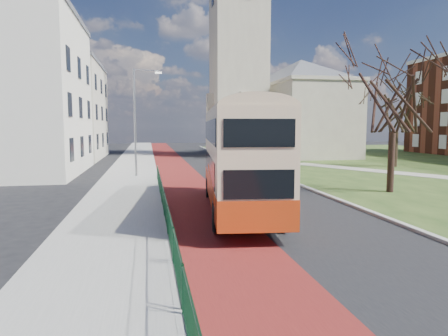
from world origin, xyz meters
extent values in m
plane|color=black|center=(0.00, 0.00, 0.00)|extent=(160.00, 160.00, 0.00)
cube|color=black|center=(1.50, 20.00, 0.01)|extent=(9.00, 120.00, 0.01)
cube|color=#591414|center=(-1.20, 20.00, 0.01)|extent=(3.40, 120.00, 0.01)
cube|color=gray|center=(-5.00, 20.00, 0.06)|extent=(4.00, 120.00, 0.12)
cube|color=#999993|center=(-3.00, 20.00, 0.07)|extent=(0.25, 120.00, 0.13)
cube|color=#999993|center=(6.10, 22.00, 0.07)|extent=(0.25, 80.00, 0.13)
cube|color=#264117|center=(26.00, 22.00, 0.02)|extent=(40.00, 80.00, 0.04)
cylinder|color=#0B321B|center=(-2.95, 4.00, 1.10)|extent=(0.04, 24.00, 0.04)
cylinder|color=#0B321B|center=(-2.95, 4.00, 0.15)|extent=(0.04, 24.00, 0.04)
cube|color=#A09582|center=(8.00, 38.00, 12.00)|extent=(6.50, 6.50, 24.00)
cube|color=#A09582|center=(16.50, 38.00, 4.50)|extent=(9.00, 18.00, 9.00)
pyramid|color=#565960|center=(16.50, 38.00, 12.60)|extent=(9.00, 18.00, 3.60)
cube|color=silver|center=(-14.00, 22.00, 6.25)|extent=(10.00, 14.00, 12.50)
cube|color=#565960|center=(-14.00, 22.00, 12.75)|extent=(10.30, 14.30, 0.50)
cube|color=beige|center=(-14.00, 38.00, 5.50)|extent=(10.00, 16.00, 11.00)
cube|color=#565960|center=(-14.00, 38.00, 11.25)|extent=(10.30, 16.30, 0.50)
cylinder|color=gray|center=(-4.50, 18.00, 4.12)|extent=(0.16, 0.16, 8.00)
cylinder|color=gray|center=(-3.60, 18.00, 8.02)|extent=(1.80, 0.10, 0.10)
cube|color=silver|center=(-2.70, 18.00, 7.87)|extent=(0.50, 0.18, 0.12)
cube|color=#B03410|center=(0.41, 4.58, 1.05)|extent=(3.87, 11.54, 1.03)
cube|color=beige|center=(0.41, 4.58, 3.05)|extent=(3.84, 11.48, 2.98)
cube|color=black|center=(-0.84, 5.03, 2.13)|extent=(1.10, 9.23, 0.98)
cube|color=black|center=(1.73, 4.74, 2.13)|extent=(1.10, 9.23, 0.98)
cube|color=black|center=(-0.87, 4.72, 3.67)|extent=(1.20, 10.13, 0.93)
cube|color=black|center=(1.70, 4.43, 3.67)|extent=(1.20, 10.13, 0.93)
cube|color=black|center=(1.04, 10.17, 2.13)|extent=(2.30, 0.34, 1.08)
cube|color=black|center=(1.04, 10.17, 3.67)|extent=(2.30, 0.34, 0.93)
cube|color=orange|center=(1.04, 10.17, 4.26)|extent=(1.84, 0.31, 0.31)
cylinder|color=black|center=(-0.34, 8.53, 0.53)|extent=(0.43, 1.10, 1.07)
cylinder|color=black|center=(2.03, 8.27, 0.53)|extent=(0.43, 1.10, 1.07)
cylinder|color=black|center=(-1.15, 1.34, 0.53)|extent=(0.43, 1.10, 1.07)
cylinder|color=black|center=(1.22, 1.07, 0.53)|extent=(0.43, 1.10, 1.07)
cylinder|color=black|center=(10.33, 8.03, 1.79)|extent=(0.41, 0.41, 3.51)
cylinder|color=black|center=(19.48, 21.24, 1.68)|extent=(0.62, 0.62, 3.28)
camera|label=1|loc=(-3.59, -12.87, 3.88)|focal=32.00mm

